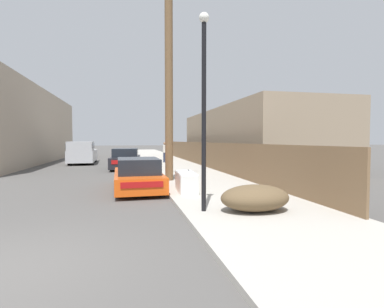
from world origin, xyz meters
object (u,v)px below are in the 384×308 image
(pedestrian, at_px, (165,152))
(brush_pile, at_px, (255,198))
(discarded_fridge, at_px, (186,182))
(car_parked_mid, at_px, (126,159))
(utility_pole, at_px, (169,77))
(street_lamp, at_px, (204,98))
(pickup_truck, at_px, (82,153))
(parked_sports_car_red, at_px, (138,176))

(pedestrian, bearing_deg, brush_pile, -89.65)
(discarded_fridge, distance_m, car_parked_mid, 10.68)
(car_parked_mid, relative_size, brush_pile, 2.55)
(discarded_fridge, bearing_deg, utility_pole, 96.33)
(car_parked_mid, relative_size, street_lamp, 0.92)
(pickup_truck, xyz_separation_m, street_lamp, (5.53, -18.88, 2.12))
(discarded_fridge, bearing_deg, parked_sports_car_red, 143.34)
(utility_pole, bearing_deg, street_lamp, -89.74)
(discarded_fridge, bearing_deg, brush_pile, -67.47)
(discarded_fridge, xyz_separation_m, utility_pole, (-0.17, 3.14, 4.39))
(street_lamp, distance_m, brush_pile, 2.91)
(street_lamp, xyz_separation_m, brush_pile, (1.30, -0.30, -2.58))
(parked_sports_car_red, distance_m, pedestrian, 13.16)
(parked_sports_car_red, height_order, utility_pole, utility_pole)
(discarded_fridge, xyz_separation_m, car_parked_mid, (-2.12, 10.46, 0.19))
(street_lamp, xyz_separation_m, pedestrian, (1.19, 17.29, -2.06))
(discarded_fridge, height_order, car_parked_mid, car_parked_mid)
(pickup_truck, height_order, utility_pole, utility_pole)
(car_parked_mid, height_order, pickup_truck, pickup_truck)
(parked_sports_car_red, height_order, pickup_truck, pickup_truck)
(pickup_truck, distance_m, pedestrian, 6.91)
(pickup_truck, height_order, pedestrian, pickup_truck)
(discarded_fridge, relative_size, pedestrian, 1.06)
(pickup_truck, relative_size, brush_pile, 3.17)
(pedestrian, bearing_deg, street_lamp, -93.95)
(parked_sports_car_red, bearing_deg, pickup_truck, 104.02)
(discarded_fridge, height_order, pedestrian, pedestrian)
(car_parked_mid, bearing_deg, parked_sports_car_red, -83.57)
(street_lamp, relative_size, pedestrian, 3.00)
(discarded_fridge, distance_m, pickup_truck, 16.84)
(car_parked_mid, xyz_separation_m, brush_pile, (3.28, -13.79, -0.19))
(brush_pile, bearing_deg, pickup_truck, 109.61)
(utility_pole, bearing_deg, pedestrian, 83.73)
(parked_sports_car_red, xyz_separation_m, utility_pole, (1.49, 1.75, 4.29))
(utility_pole, distance_m, brush_pile, 7.94)
(parked_sports_car_red, distance_m, pickup_truck, 15.01)
(parked_sports_car_red, xyz_separation_m, car_parked_mid, (-0.46, 9.07, 0.08))
(utility_pole, xyz_separation_m, pedestrian, (1.22, 11.12, -3.87))
(street_lamp, height_order, brush_pile, street_lamp)
(discarded_fridge, distance_m, street_lamp, 3.98)
(discarded_fridge, xyz_separation_m, parked_sports_car_red, (-1.66, 1.39, 0.11))
(discarded_fridge, relative_size, car_parked_mid, 0.39)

